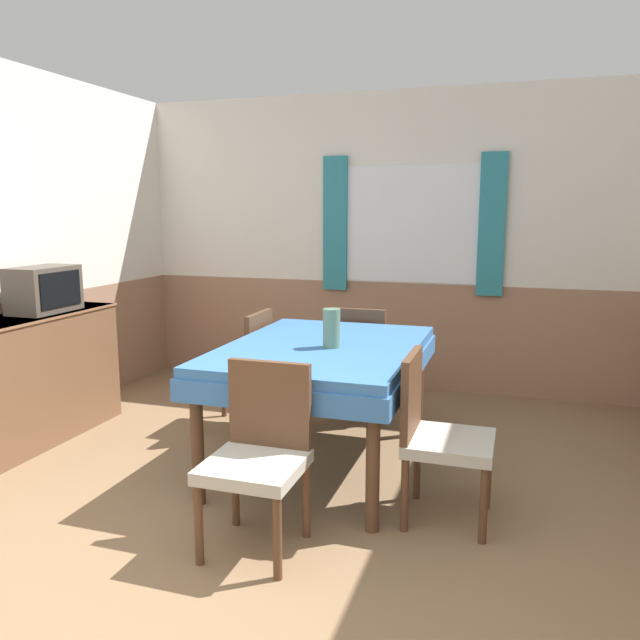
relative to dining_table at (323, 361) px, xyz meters
name	(u,v)px	position (x,y,z in m)	size (l,w,h in m)	color
wall_back	(386,242)	(-0.02, 1.92, 0.63)	(4.89, 0.09, 2.60)	white
wall_left	(6,252)	(-2.31, -0.06, 0.63)	(0.05, 4.33, 2.60)	white
dining_table	(323,361)	(0.00, 0.00, 0.00)	(1.16, 1.61, 0.78)	#386BA8
chair_right_near	(436,431)	(0.76, -0.48, -0.20)	(0.44, 0.44, 0.87)	brown
chair_left_far	(243,366)	(-0.76, 0.48, -0.20)	(0.44, 0.44, 0.87)	brown
chair_head_near	(259,450)	(0.00, -0.99, -0.20)	(0.44, 0.44, 0.87)	brown
chair_head_window	(362,358)	(0.00, 0.99, -0.20)	(0.44, 0.44, 0.87)	brown
sideboard	(27,379)	(-2.04, -0.24, -0.22)	(0.46, 1.44, 0.88)	brown
tv	(44,289)	(-2.02, -0.04, 0.37)	(0.29, 0.47, 0.32)	#51473D
vase	(332,328)	(0.08, -0.06, 0.22)	(0.10, 0.10, 0.23)	slate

